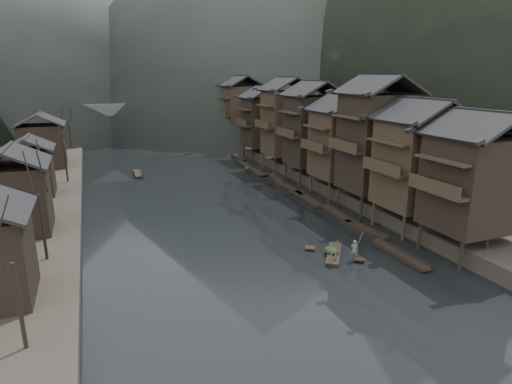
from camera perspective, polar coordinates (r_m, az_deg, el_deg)
name	(u,v)px	position (r m, az deg, el deg)	size (l,w,h in m)	color
water	(254,248)	(40.13, -0.25, -7.52)	(300.00, 300.00, 0.00)	black
right_bank	(343,148)	(89.95, 11.56, 5.76)	(40.00, 200.00, 1.80)	#2D2823
stilt_houses	(317,122)	(62.61, 8.14, 9.27)	(9.00, 67.60, 15.89)	black
left_houses	(25,164)	(55.97, -28.40, 3.31)	(8.10, 53.20, 8.73)	black
bare_trees	(59,146)	(59.79, -24.76, 5.59)	(3.96, 73.58, 7.92)	black
moored_sampans	(290,189)	(59.74, 4.51, 0.45)	(2.99, 55.46, 0.47)	black
midriver_boats	(147,150)	(92.32, -14.34, 5.40)	(13.64, 43.60, 0.45)	black
stone_bridge	(147,119)	(107.80, -14.32, 9.44)	(40.00, 6.00, 9.00)	#4C4C4F
hero_sampan	(334,254)	(39.10, 10.34, -8.11)	(3.78, 4.85, 0.44)	black
cargo_heap	(332,247)	(38.95, 10.05, -7.25)	(1.17, 1.53, 0.70)	black
boatman	(354,247)	(38.05, 13.00, -7.15)	(0.63, 0.41, 1.73)	#5C5D5F
bamboo_pole	(358,217)	(37.22, 13.50, -3.25)	(0.06, 0.06, 4.62)	#8C7A51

